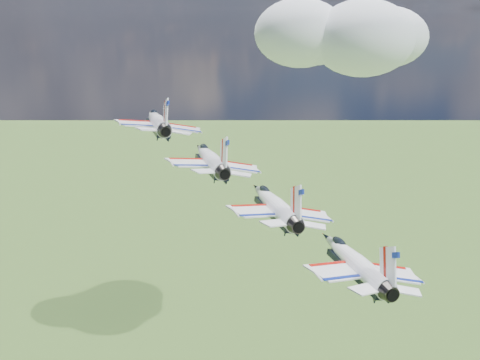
{
  "coord_description": "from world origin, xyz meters",
  "views": [
    {
      "loc": [
        -15.36,
        -49.24,
        179.58
      ],
      "look_at": [
        -10.67,
        19.6,
        159.83
      ],
      "focal_mm": 45.0,
      "sensor_mm": 36.0,
      "label": 1
    }
  ],
  "objects_px": {
    "jet_1": "(210,158)",
    "jet_3": "(353,261)",
    "jet_0": "(157,121)",
    "jet_2": "(274,204)"
  },
  "relations": [
    {
      "from": "jet_0",
      "to": "jet_1",
      "type": "bearing_deg",
      "value": -63.95
    },
    {
      "from": "jet_0",
      "to": "jet_2",
      "type": "bearing_deg",
      "value": -63.95
    },
    {
      "from": "jet_0",
      "to": "jet_3",
      "type": "xyz_separation_m",
      "value": [
        21.1,
        -27.4,
        -9.54
      ]
    },
    {
      "from": "jet_0",
      "to": "jet_3",
      "type": "bearing_deg",
      "value": -63.95
    },
    {
      "from": "jet_0",
      "to": "jet_3",
      "type": "distance_m",
      "value": 35.88
    },
    {
      "from": "jet_0",
      "to": "jet_1",
      "type": "height_order",
      "value": "jet_0"
    },
    {
      "from": "jet_2",
      "to": "jet_3",
      "type": "bearing_deg",
      "value": -63.95
    },
    {
      "from": "jet_1",
      "to": "jet_3",
      "type": "xyz_separation_m",
      "value": [
        14.07,
        -18.27,
        -6.36
      ]
    },
    {
      "from": "jet_3",
      "to": "jet_2",
      "type": "bearing_deg",
      "value": 116.05
    },
    {
      "from": "jet_2",
      "to": "jet_3",
      "type": "height_order",
      "value": "jet_2"
    }
  ]
}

